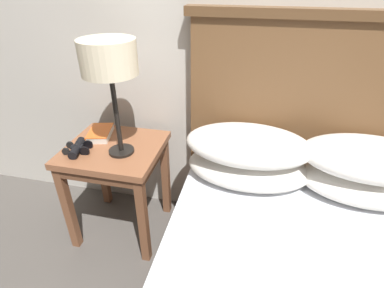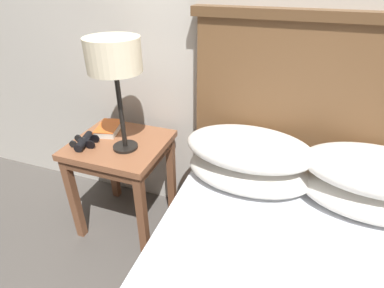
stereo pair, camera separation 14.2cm
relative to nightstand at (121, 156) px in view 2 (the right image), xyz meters
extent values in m
cube|color=brown|center=(0.00, 0.00, 0.07)|extent=(0.50, 0.47, 0.04)
cube|color=brown|center=(0.00, 0.00, 0.03)|extent=(0.47, 0.44, 0.05)
cube|color=brown|center=(-0.22, -0.20, -0.22)|extent=(0.04, 0.04, 0.55)
cube|color=brown|center=(0.22, -0.20, -0.22)|extent=(0.04, 0.04, 0.55)
cube|color=brown|center=(-0.22, 0.20, -0.22)|extent=(0.04, 0.04, 0.55)
cube|color=brown|center=(0.22, 0.20, -0.22)|extent=(0.04, 0.04, 0.55)
cube|color=white|center=(0.99, -0.10, -0.01)|extent=(1.12, 0.28, 0.01)
cube|color=brown|center=(0.99, 0.25, 0.11)|extent=(1.22, 0.06, 1.22)
cube|color=brown|center=(0.99, 0.25, 0.74)|extent=(1.28, 0.10, 0.04)
ellipsoid|color=silver|center=(0.72, 0.01, 0.06)|extent=(0.60, 0.36, 0.15)
ellipsoid|color=silver|center=(1.26, 0.01, 0.06)|extent=(0.60, 0.36, 0.15)
ellipsoid|color=silver|center=(0.70, 0.01, 0.19)|extent=(0.60, 0.36, 0.15)
ellipsoid|color=silver|center=(1.24, 0.01, 0.19)|extent=(0.60, 0.36, 0.15)
cylinder|color=black|center=(0.07, -0.04, 0.10)|extent=(0.13, 0.13, 0.01)
cylinder|color=black|center=(0.07, -0.04, 0.30)|extent=(0.02, 0.02, 0.40)
cylinder|color=beige|center=(0.07, -0.04, 0.58)|extent=(0.25, 0.25, 0.15)
cube|color=silver|center=(-0.12, 0.09, 0.11)|extent=(0.15, 0.21, 0.03)
cube|color=orange|center=(-0.12, 0.09, 0.13)|extent=(0.16, 0.21, 0.00)
cube|color=orange|center=(-0.18, 0.08, 0.11)|extent=(0.05, 0.19, 0.04)
cylinder|color=black|center=(-0.15, -0.12, 0.11)|extent=(0.07, 0.10, 0.04)
cylinder|color=black|center=(-0.10, -0.11, 0.11)|extent=(0.05, 0.02, 0.05)
cylinder|color=black|center=(-0.20, -0.13, 0.11)|extent=(0.04, 0.02, 0.04)
cylinder|color=black|center=(-0.16, -0.06, 0.11)|extent=(0.07, 0.10, 0.04)
cylinder|color=black|center=(-0.12, -0.05, 0.11)|extent=(0.05, 0.02, 0.05)
cylinder|color=black|center=(-0.21, -0.07, 0.11)|extent=(0.04, 0.02, 0.04)
cube|color=black|center=(-0.16, -0.09, 0.12)|extent=(0.06, 0.05, 0.01)
cylinder|color=black|center=(-0.16, -0.09, 0.13)|extent=(0.02, 0.02, 0.02)
camera|label=1|loc=(0.72, -1.25, 0.91)|focal=28.00mm
camera|label=2|loc=(0.85, -1.21, 0.91)|focal=28.00mm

